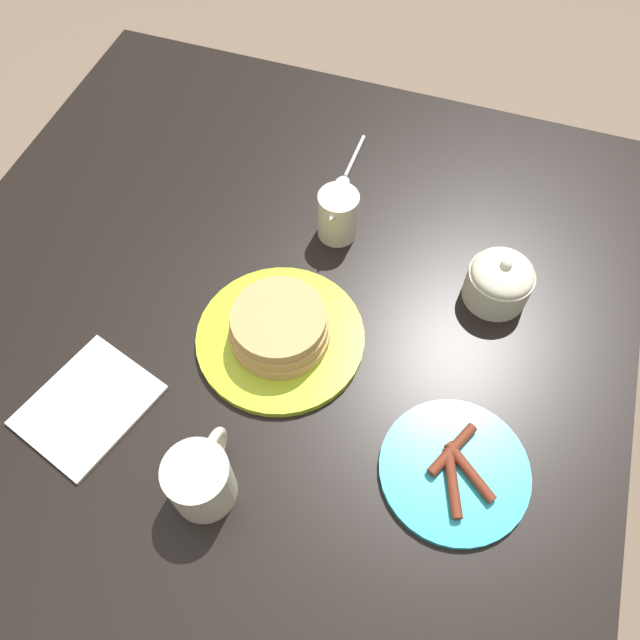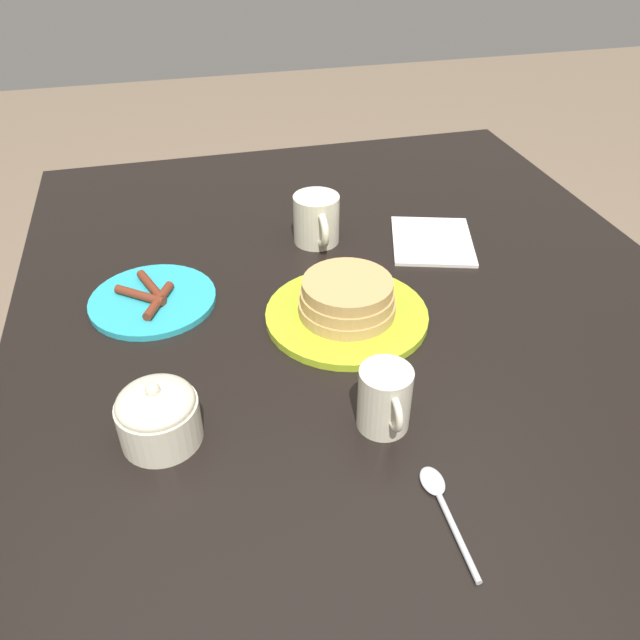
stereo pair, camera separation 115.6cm
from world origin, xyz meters
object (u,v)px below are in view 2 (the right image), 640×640
pancake_plate (347,305)px  napkin (432,241)px  spoon (441,500)px  side_plate_bacon (153,299)px  creamer_pitcher (384,397)px  sugar_bowl (158,415)px  coffee_mug (317,219)px

pancake_plate → napkin: pancake_plate is taller
pancake_plate → spoon: 0.35m
side_plate_bacon → napkin: size_ratio=0.96×
creamer_pitcher → sugar_bowl: creamer_pitcher is taller
coffee_mug → napkin: bearing=74.9°
pancake_plate → coffee_mug: 0.24m
pancake_plate → spoon: (0.35, 0.01, -0.02)m
sugar_bowl → napkin: 0.61m
side_plate_bacon → coffee_mug: coffee_mug is taller
sugar_bowl → creamer_pitcher: bearing=81.0°
napkin → spoon: bearing=-21.4°
pancake_plate → creamer_pitcher: bearing=-4.5°
pancake_plate → side_plate_bacon: (-0.11, -0.28, -0.02)m
sugar_bowl → spoon: size_ratio=0.67×
creamer_pitcher → sugar_bowl: size_ratio=1.06×
side_plate_bacon → sugar_bowl: 0.29m
coffee_mug → sugar_bowl: (0.41, -0.29, -0.01)m
sugar_bowl → coffee_mug: bearing=144.6°
side_plate_bacon → spoon: 0.54m
sugar_bowl → side_plate_bacon: bearing=-179.8°
pancake_plate → spoon: pancake_plate is taller
pancake_plate → napkin: 0.28m
pancake_plate → sugar_bowl: size_ratio=2.53×
side_plate_bacon → spoon: bearing=32.2°
coffee_mug → sugar_bowl: 0.51m
napkin → side_plate_bacon: bearing=-82.0°
coffee_mug → napkin: 0.21m
coffee_mug → napkin: coffee_mug is taller
side_plate_bacon → spoon: side_plate_bacon is taller
pancake_plate → sugar_bowl: sugar_bowl is taller
pancake_plate → napkin: (-0.18, 0.21, -0.02)m
coffee_mug → creamer_pitcher: creamer_pitcher is taller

